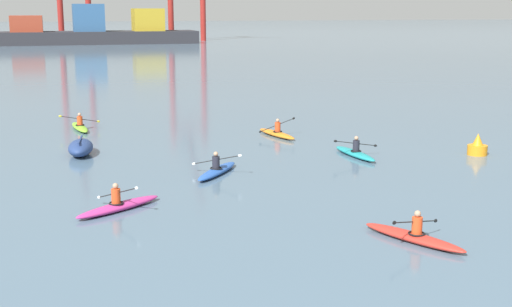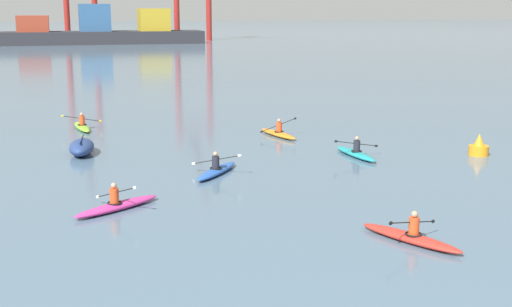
{
  "view_description": "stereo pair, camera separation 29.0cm",
  "coord_description": "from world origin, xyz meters",
  "px_view_note": "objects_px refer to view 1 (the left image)",
  "views": [
    {
      "loc": [
        -5.67,
        -7.87,
        6.53
      ],
      "look_at": [
        2.35,
        18.93,
        0.6
      ],
      "focal_mm": 47.65,
      "sensor_mm": 36.0,
      "label": 1
    },
    {
      "loc": [
        -5.4,
        -7.95,
        6.53
      ],
      "look_at": [
        2.35,
        18.93,
        0.6
      ],
      "focal_mm": 47.65,
      "sensor_mm": 36.0,
      "label": 2
    }
  ],
  "objects_px": {
    "kayak_teal": "(355,153)",
    "kayak_lime": "(80,127)",
    "container_barge": "(91,32)",
    "kayak_red": "(414,236)",
    "capsized_dinghy": "(81,148)",
    "channel_buoy": "(477,147)",
    "kayak_orange": "(277,133)",
    "kayak_blue": "(217,170)",
    "kayak_magenta": "(118,205)"
  },
  "relations": [
    {
      "from": "kayak_orange",
      "to": "kayak_lime",
      "type": "bearing_deg",
      "value": 152.73
    },
    {
      "from": "kayak_teal",
      "to": "capsized_dinghy",
      "type": "bearing_deg",
      "value": 162.06
    },
    {
      "from": "kayak_teal",
      "to": "kayak_red",
      "type": "relative_size",
      "value": 1.04
    },
    {
      "from": "container_barge",
      "to": "kayak_teal",
      "type": "relative_size",
      "value": 12.13
    },
    {
      "from": "channel_buoy",
      "to": "kayak_orange",
      "type": "bearing_deg",
      "value": 136.12
    },
    {
      "from": "kayak_red",
      "to": "channel_buoy",
      "type": "bearing_deg",
      "value": 48.09
    },
    {
      "from": "capsized_dinghy",
      "to": "kayak_magenta",
      "type": "bearing_deg",
      "value": -85.09
    },
    {
      "from": "capsized_dinghy",
      "to": "kayak_orange",
      "type": "xyz_separation_m",
      "value": [
        10.11,
        1.92,
        -0.18
      ]
    },
    {
      "from": "channel_buoy",
      "to": "kayak_blue",
      "type": "height_order",
      "value": "channel_buoy"
    },
    {
      "from": "container_barge",
      "to": "capsized_dinghy",
      "type": "xyz_separation_m",
      "value": [
        -6.65,
        -106.09,
        -2.02
      ]
    },
    {
      "from": "container_barge",
      "to": "channel_buoy",
      "type": "distance_m",
      "value": 111.79
    },
    {
      "from": "kayak_blue",
      "to": "kayak_lime",
      "type": "distance_m",
      "value": 13.33
    },
    {
      "from": "kayak_lime",
      "to": "kayak_blue",
      "type": "bearing_deg",
      "value": -68.54
    },
    {
      "from": "kayak_teal",
      "to": "kayak_lime",
      "type": "relative_size",
      "value": 1.0
    },
    {
      "from": "kayak_lime",
      "to": "kayak_red",
      "type": "bearing_deg",
      "value": -69.11
    },
    {
      "from": "kayak_blue",
      "to": "kayak_orange",
      "type": "bearing_deg",
      "value": 55.75
    },
    {
      "from": "kayak_blue",
      "to": "kayak_red",
      "type": "height_order",
      "value": "same"
    },
    {
      "from": "kayak_blue",
      "to": "kayak_teal",
      "type": "bearing_deg",
      "value": 12.7
    },
    {
      "from": "channel_buoy",
      "to": "kayak_lime",
      "type": "bearing_deg",
      "value": 144.78
    },
    {
      "from": "channel_buoy",
      "to": "kayak_magenta",
      "type": "xyz_separation_m",
      "value": [
        -16.66,
        -4.24,
        -0.19
      ]
    },
    {
      "from": "container_barge",
      "to": "kayak_magenta",
      "type": "height_order",
      "value": "container_barge"
    },
    {
      "from": "channel_buoy",
      "to": "kayak_teal",
      "type": "distance_m",
      "value": 5.69
    },
    {
      "from": "container_barge",
      "to": "kayak_blue",
      "type": "height_order",
      "value": "container_barge"
    },
    {
      "from": "kayak_magenta",
      "to": "kayak_red",
      "type": "bearing_deg",
      "value": -35.52
    },
    {
      "from": "container_barge",
      "to": "kayak_lime",
      "type": "xyz_separation_m",
      "value": [
        -6.41,
        -99.08,
        -2.19
      ]
    },
    {
      "from": "container_barge",
      "to": "kayak_blue",
      "type": "bearing_deg",
      "value": -90.79
    },
    {
      "from": "capsized_dinghy",
      "to": "kayak_red",
      "type": "bearing_deg",
      "value": -60.04
    },
    {
      "from": "capsized_dinghy",
      "to": "kayak_blue",
      "type": "distance_m",
      "value": 7.44
    },
    {
      "from": "capsized_dinghy",
      "to": "kayak_teal",
      "type": "relative_size",
      "value": 0.79
    },
    {
      "from": "container_barge",
      "to": "kayak_lime",
      "type": "relative_size",
      "value": 12.09
    },
    {
      "from": "capsized_dinghy",
      "to": "kayak_blue",
      "type": "bearing_deg",
      "value": -46.51
    },
    {
      "from": "channel_buoy",
      "to": "kayak_red",
      "type": "height_order",
      "value": "channel_buoy"
    },
    {
      "from": "kayak_teal",
      "to": "kayak_orange",
      "type": "bearing_deg",
      "value": 107.53
    },
    {
      "from": "container_barge",
      "to": "capsized_dinghy",
      "type": "distance_m",
      "value": 106.32
    },
    {
      "from": "channel_buoy",
      "to": "kayak_orange",
      "type": "xyz_separation_m",
      "value": [
        -7.36,
        7.08,
        -0.19
      ]
    },
    {
      "from": "capsized_dinghy",
      "to": "kayak_red",
      "type": "height_order",
      "value": "kayak_red"
    },
    {
      "from": "kayak_orange",
      "to": "kayak_red",
      "type": "relative_size",
      "value": 1.04
    },
    {
      "from": "kayak_orange",
      "to": "kayak_blue",
      "type": "relative_size",
      "value": 1.13
    },
    {
      "from": "kayak_red",
      "to": "kayak_lime",
      "type": "xyz_separation_m",
      "value": [
        -8.4,
        22.0,
        0.0
      ]
    },
    {
      "from": "kayak_teal",
      "to": "kayak_red",
      "type": "bearing_deg",
      "value": -106.49
    },
    {
      "from": "kayak_red",
      "to": "kayak_magenta",
      "type": "height_order",
      "value": "kayak_magenta"
    },
    {
      "from": "kayak_orange",
      "to": "kayak_teal",
      "type": "bearing_deg",
      "value": -72.47
    },
    {
      "from": "capsized_dinghy",
      "to": "kayak_teal",
      "type": "height_order",
      "value": "kayak_teal"
    },
    {
      "from": "capsized_dinghy",
      "to": "kayak_orange",
      "type": "height_order",
      "value": "kayak_orange"
    },
    {
      "from": "kayak_orange",
      "to": "kayak_blue",
      "type": "bearing_deg",
      "value": -124.25
    },
    {
      "from": "capsized_dinghy",
      "to": "kayak_red",
      "type": "relative_size",
      "value": 0.82
    },
    {
      "from": "capsized_dinghy",
      "to": "channel_buoy",
      "type": "distance_m",
      "value": 18.21
    },
    {
      "from": "container_barge",
      "to": "channel_buoy",
      "type": "height_order",
      "value": "container_barge"
    },
    {
      "from": "kayak_blue",
      "to": "kayak_magenta",
      "type": "bearing_deg",
      "value": -137.17
    },
    {
      "from": "container_barge",
      "to": "kayak_teal",
      "type": "bearing_deg",
      "value": -87.25
    }
  ]
}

